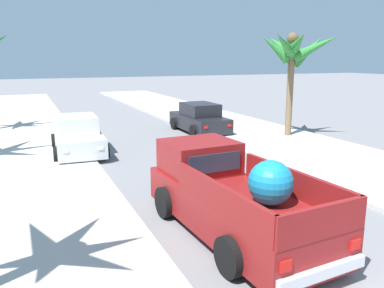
# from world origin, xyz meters

# --- Properties ---
(sidewalk_left) EXTENTS (5.32, 60.00, 0.12)m
(sidewalk_left) POSITION_xyz_m (-5.53, 12.00, 0.06)
(sidewalk_left) COLOR beige
(sidewalk_left) RESTS_ON ground
(sidewalk_right) EXTENTS (5.32, 60.00, 0.12)m
(sidewalk_right) POSITION_xyz_m (5.53, 12.00, 0.06)
(sidewalk_right) COLOR beige
(sidewalk_right) RESTS_ON ground
(curb_left) EXTENTS (0.16, 60.00, 0.10)m
(curb_left) POSITION_xyz_m (-4.27, 12.00, 0.05)
(curb_left) COLOR silver
(curb_left) RESTS_ON ground
(curb_right) EXTENTS (0.16, 60.00, 0.10)m
(curb_right) POSITION_xyz_m (4.27, 12.00, 0.05)
(curb_right) COLOR silver
(curb_right) RESTS_ON ground
(pickup_truck) EXTENTS (2.42, 5.31, 1.89)m
(pickup_truck) POSITION_xyz_m (-1.14, 5.11, 0.81)
(pickup_truck) COLOR maroon
(pickup_truck) RESTS_ON ground
(car_left_near) EXTENTS (2.17, 4.32, 1.54)m
(car_left_near) POSITION_xyz_m (-3.24, 13.98, 0.71)
(car_left_near) COLOR silver
(car_left_near) RESTS_ON ground
(car_left_mid) EXTENTS (2.03, 4.26, 1.54)m
(car_left_mid) POSITION_xyz_m (3.24, 16.15, 0.71)
(car_left_mid) COLOR black
(car_left_mid) RESTS_ON ground
(palm_tree_left_fore) EXTENTS (3.92, 3.56, 5.09)m
(palm_tree_left_fore) POSITION_xyz_m (6.68, 13.05, 4.19)
(palm_tree_left_fore) COLOR brown
(palm_tree_left_fore) RESTS_ON ground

